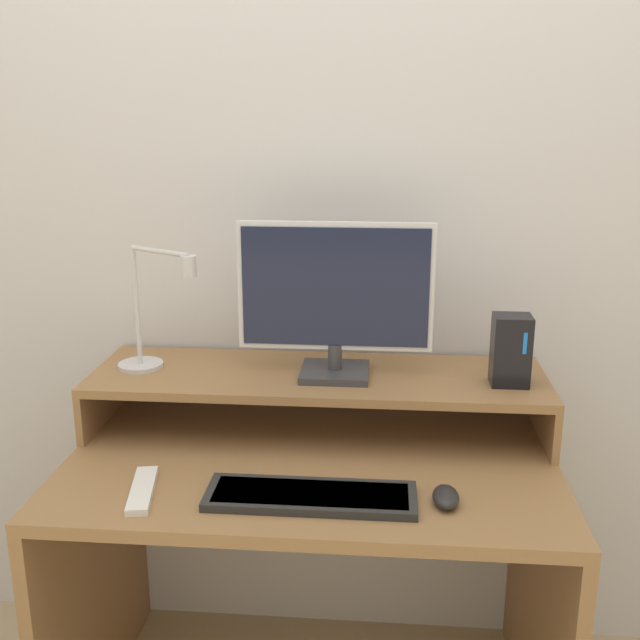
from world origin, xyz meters
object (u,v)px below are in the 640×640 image
object	(u,v)px
router_dock	(511,350)
remote_control	(142,490)
keyboard	(311,496)
mouse	(446,497)
desk_lamp	(152,326)
monitor	(335,296)

from	to	relation	value
router_dock	remote_control	distance (m)	0.91
keyboard	mouse	world-z (taller)	mouse
desk_lamp	keyboard	size ratio (longest dim) A/B	0.72
monitor	remote_control	xyz separation A→B (m)	(-0.39, -0.37, -0.34)
desk_lamp	mouse	world-z (taller)	desk_lamp
keyboard	router_dock	bearing A→B (deg)	37.11
keyboard	remote_control	xyz separation A→B (m)	(-0.36, -0.00, -0.00)
keyboard	monitor	bearing A→B (deg)	86.10
monitor	router_dock	xyz separation A→B (m)	(0.43, -0.03, -0.12)
remote_control	desk_lamp	bearing A→B (deg)	101.64
router_dock	mouse	xyz separation A→B (m)	(-0.17, -0.33, -0.22)
desk_lamp	remote_control	distance (m)	0.45
monitor	keyboard	bearing A→B (deg)	-93.90
router_dock	keyboard	distance (m)	0.61
monitor	remote_control	world-z (taller)	monitor
desk_lamp	router_dock	bearing A→B (deg)	-1.16
keyboard	mouse	size ratio (longest dim) A/B	4.78
router_dock	mouse	distance (m)	0.43
desk_lamp	keyboard	distance (m)	0.62
router_dock	remote_control	xyz separation A→B (m)	(-0.81, -0.34, -0.23)
monitor	remote_control	size ratio (longest dim) A/B	2.41
monitor	keyboard	world-z (taller)	monitor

